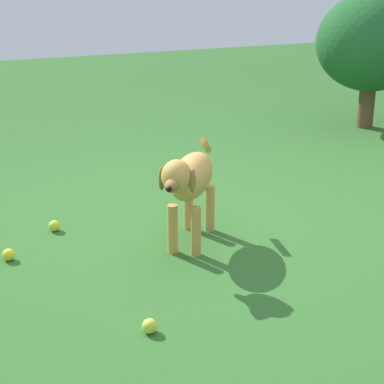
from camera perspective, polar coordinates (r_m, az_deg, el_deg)
name	(u,v)px	position (r m, az deg, el deg)	size (l,w,h in m)	color
ground	(218,229)	(3.78, 2.33, -3.34)	(14.00, 14.00, 0.00)	#2D6026
dog	(190,181)	(3.43, -0.21, 1.04)	(0.55, 0.71, 0.58)	#C69347
tennis_ball_0	(54,226)	(3.82, -12.25, -2.99)	(0.07, 0.07, 0.07)	#C0D72C
tennis_ball_1	(9,255)	(3.53, -16.15, -5.43)	(0.07, 0.07, 0.07)	yellow
tennis_ball_2	(150,326)	(2.79, -3.83, -11.91)	(0.07, 0.07, 0.07)	#C8D240
shrub_near	(373,42)	(6.09, 15.90, 12.79)	(1.04, 0.94, 1.23)	brown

